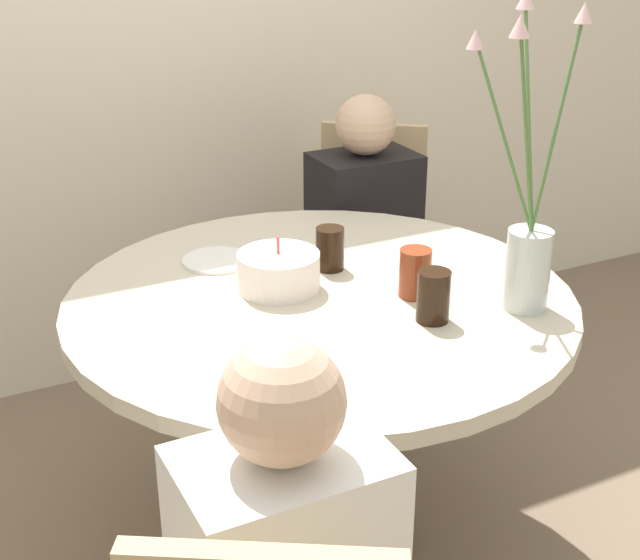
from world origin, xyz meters
TOP-DOWN VIEW (x-y plane):
  - ground_plane at (0.00, 0.00)m, footprint 16.00×16.00m
  - wall_back at (0.00, 1.23)m, footprint 8.00×0.05m
  - dining_table at (0.00, 0.00)m, footprint 1.27×1.27m
  - chair_far_back at (0.61, 0.82)m, footprint 0.56×0.56m
  - birthday_cake at (-0.08, 0.08)m, footprint 0.21×0.21m
  - flower_vase at (0.40, -0.28)m, footprint 0.31×0.29m
  - side_plate at (-0.16, 0.31)m, footprint 0.19×0.19m
  - drink_glass_0 at (0.17, -0.25)m, footprint 0.08×0.08m
  - drink_glass_1 at (0.10, 0.14)m, footprint 0.08×0.08m
  - drink_glass_2 at (0.21, -0.11)m, footprint 0.08×0.08m
  - person_boy at (0.52, 0.69)m, footprint 0.34×0.24m

SIDE VIEW (x-z plane):
  - ground_plane at x=0.00m, z-range 0.00..0.00m
  - person_boy at x=0.52m, z-range -0.03..1.05m
  - chair_far_back at x=0.61m, z-range 0.06..0.99m
  - dining_table at x=0.00m, z-range 0.24..1.00m
  - side_plate at x=-0.16m, z-range 0.77..0.78m
  - birthday_cake at x=-0.08m, z-range 0.74..0.89m
  - drink_glass_1 at x=0.10m, z-range 0.77..0.88m
  - drink_glass_2 at x=0.21m, z-range 0.77..0.89m
  - drink_glass_0 at x=0.17m, z-range 0.77..0.89m
  - flower_vase at x=0.40m, z-range 0.59..1.31m
  - wall_back at x=0.00m, z-range 0.00..2.60m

